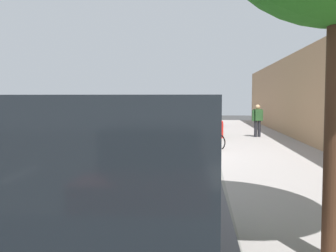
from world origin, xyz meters
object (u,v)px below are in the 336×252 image
Objects in this scene: parked_suv_black_second at (108,213)px; bicycle_at_curb at (202,142)px; pedestrian_on_phone at (258,119)px; parked_suv_dark_blue_far at (194,113)px; parked_pickup_green_mid at (189,121)px; fire_hydrant at (221,129)px; cyclist_with_backpack at (208,125)px.

parked_suv_black_second reaches higher than bicycle_at_curb.
pedestrian_on_phone is at bearing 61.11° from bicycle_at_curb.
parked_suv_black_second is 1.00× the size of parked_suv_dark_blue_far.
parked_pickup_green_mid is 7.80m from parked_suv_dark_blue_far.
pedestrian_on_phone reaches higher than fire_hydrant.
parked_pickup_green_mid is 1.83m from fire_hydrant.
parked_pickup_green_mid reaches higher than bicycle_at_curb.
cyclist_with_backpack is at bearing -63.76° from bicycle_at_curb.
parked_suv_black_second is 0.89× the size of parked_pickup_green_mid.
pedestrian_on_phone reaches higher than cyclist_with_backpack.
bicycle_at_curb is 0.82m from cyclist_with_backpack.
cyclist_with_backpack is (0.83, -13.29, 0.00)m from parked_suv_dark_blue_far.
parked_suv_dark_blue_far reaches higher than fire_hydrant.
parked_suv_dark_blue_far is (0.12, 24.41, 0.00)m from parked_suv_black_second.
fire_hydrant is at bearing -157.94° from pedestrian_on_phone.
bicycle_at_curb is 4.25m from fire_hydrant.
fire_hydrant is (0.67, 4.61, -0.48)m from cyclist_with_backpack.
parked_suv_black_second is at bearing -90.28° from parked_suv_dark_blue_far.
parked_pickup_green_mid is at bearing 99.26° from cyclist_with_backpack.
parked_pickup_green_mid is at bearing 97.58° from bicycle_at_curb.
parked_suv_black_second is at bearing -95.86° from fire_hydrant.
parked_pickup_green_mid is 3.35× the size of pedestrian_on_phone.
parked_suv_black_second reaches higher than pedestrian_on_phone.
parked_suv_black_second is at bearing -101.72° from pedestrian_on_phone.
parked_suv_dark_blue_far reaches higher than parked_pickup_green_mid.
parked_pickup_green_mid is at bearing 89.82° from parked_suv_black_second.
bicycle_at_curb is at bearing 116.24° from cyclist_with_backpack.
parked_pickup_green_mid is 3.37m from pedestrian_on_phone.
cyclist_with_backpack is (0.89, -5.49, 0.13)m from parked_pickup_green_mid.
bicycle_at_curb is 2.11× the size of fire_hydrant.
parked_suv_black_second is 11.62m from bicycle_at_curb.
cyclist_with_backpack is at bearing -80.74° from parked_pickup_green_mid.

